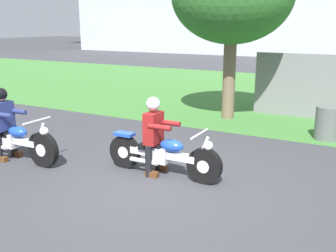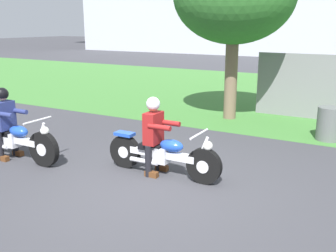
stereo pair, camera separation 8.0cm
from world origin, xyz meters
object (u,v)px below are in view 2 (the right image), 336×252
at_px(motorcycle_lead, 163,154).
at_px(motorcycle_follow, 13,140).
at_px(rider_lead, 154,130).
at_px(rider_follow, 5,118).
at_px(trash_can, 329,124).

xyz_separation_m(motorcycle_lead, motorcycle_follow, (-2.98, -0.71, 0.02)).
bearing_deg(motorcycle_lead, rider_lead, 179.14).
relative_size(motorcycle_lead, rider_follow, 1.56).
distance_m(motorcycle_follow, rider_follow, 0.46).
distance_m(rider_lead, trash_can, 4.47).
bearing_deg(trash_can, rider_lead, -122.78).
height_order(motorcycle_lead, rider_lead, rider_lead).
relative_size(motorcycle_lead, motorcycle_follow, 0.96).
xyz_separation_m(rider_follow, trash_can, (5.38, 4.45, -0.44)).
bearing_deg(motorcycle_follow, motorcycle_lead, 12.95).
bearing_deg(trash_can, rider_follow, -140.40).
xyz_separation_m(rider_lead, trash_can, (2.41, 3.74, -0.42)).
relative_size(rider_lead, trash_can, 1.80).
bearing_deg(motorcycle_lead, motorcycle_follow, -167.05).
distance_m(motorcycle_lead, motorcycle_follow, 3.06).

